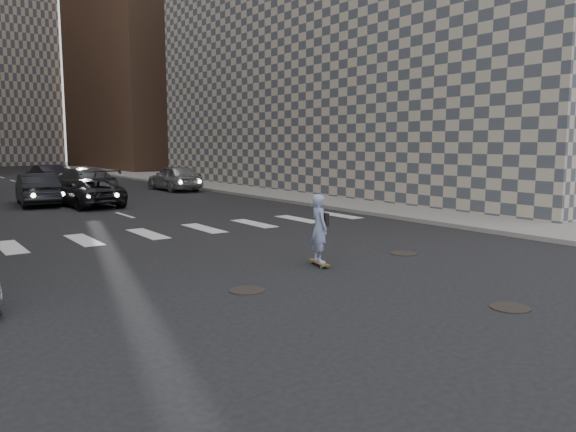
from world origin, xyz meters
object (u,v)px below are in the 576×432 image
at_px(skateboarder, 319,228).
at_px(traffic_car_a, 37,189).
at_px(traffic_car_d, 174,178).
at_px(traffic_car_b, 82,183).
at_px(traffic_car_c, 88,192).
at_px(traffic_car_e, 46,175).

xyz_separation_m(skateboarder, traffic_car_a, (-2.64, 17.84, -0.15)).
xyz_separation_m(traffic_car_a, traffic_car_d, (8.55, 3.77, 0.04)).
distance_m(traffic_car_a, traffic_car_b, 3.14).
relative_size(traffic_car_a, traffic_car_c, 0.99).
bearing_deg(traffic_car_c, traffic_car_d, -143.96).
bearing_deg(traffic_car_d, skateboarder, 73.35).
relative_size(traffic_car_a, traffic_car_d, 0.98).
xyz_separation_m(traffic_car_c, traffic_car_d, (6.77, 5.67, 0.15)).
xyz_separation_m(skateboarder, traffic_car_b, (-0.09, 19.67, -0.08)).
height_order(traffic_car_a, traffic_car_e, traffic_car_a).
distance_m(traffic_car_d, traffic_car_e, 9.95).
bearing_deg(traffic_car_e, traffic_car_a, 70.65).
xyz_separation_m(traffic_car_d, traffic_car_e, (-5.58, 8.23, -0.07)).
bearing_deg(traffic_car_d, traffic_car_a, 22.43).
height_order(traffic_car_a, traffic_car_d, traffic_car_d).
height_order(traffic_car_b, traffic_car_d, traffic_car_b).
height_order(traffic_car_c, traffic_car_e, traffic_car_e).
height_order(skateboarder, traffic_car_e, skateboarder).
xyz_separation_m(skateboarder, traffic_car_d, (5.91, 21.60, -0.11)).
height_order(skateboarder, traffic_car_a, skateboarder).
relative_size(traffic_car_d, traffic_car_e, 1.06).
xyz_separation_m(traffic_car_b, traffic_car_c, (-0.77, -3.74, -0.18)).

